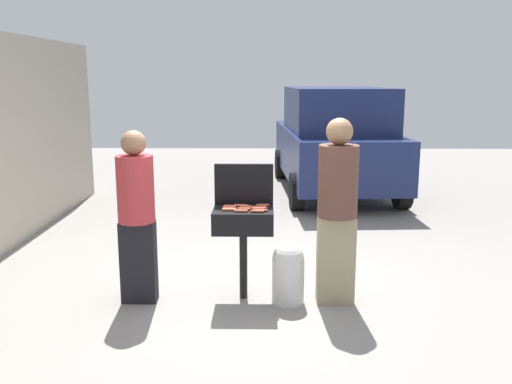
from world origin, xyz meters
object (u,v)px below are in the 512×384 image
(hot_dog_4, at_px, (231,206))
(hot_dog_5, at_px, (261,208))
(hot_dog_3, at_px, (245,206))
(hot_dog_10, at_px, (230,209))
(hot_dog_2, at_px, (258,209))
(hot_dog_8, at_px, (247,208))
(hot_dog_6, at_px, (263,205))
(propane_tank, at_px, (288,272))
(hot_dog_7, at_px, (241,205))
(hot_dog_9, at_px, (241,211))
(bbq_grill, at_px, (243,223))
(parked_minivan, at_px, (335,140))
(hot_dog_12, at_px, (244,209))
(hot_dog_1, at_px, (229,210))
(hot_dog_11, at_px, (229,207))
(person_right, at_px, (337,205))
(hot_dog_14, at_px, (261,211))
(hot_dog_13, at_px, (257,211))
(hot_dog_0, at_px, (260,207))
(person_left, at_px, (136,211))

(hot_dog_4, height_order, hot_dog_5, same)
(hot_dog_3, xyz_separation_m, hot_dog_10, (-0.15, -0.12, 0.00))
(hot_dog_2, distance_m, hot_dog_8, 0.12)
(hot_dog_6, bearing_deg, propane_tank, -44.68)
(hot_dog_8, bearing_deg, hot_dog_7, 121.96)
(hot_dog_6, bearing_deg, hot_dog_9, -129.63)
(bbq_grill, height_order, parked_minivan, parked_minivan)
(hot_dog_3, height_order, hot_dog_6, same)
(hot_dog_10, bearing_deg, parked_minivan, 72.73)
(hot_dog_2, bearing_deg, hot_dog_12, -176.04)
(hot_dog_1, bearing_deg, hot_dog_2, 8.39)
(hot_dog_11, height_order, person_right, person_right)
(bbq_grill, bearing_deg, hot_dog_1, -149.94)
(hot_dog_14, distance_m, person_right, 0.74)
(hot_dog_12, distance_m, person_right, 0.91)
(hot_dog_1, distance_m, hot_dog_11, 0.11)
(hot_dog_3, xyz_separation_m, hot_dog_14, (0.16, -0.18, 0.00))
(hot_dog_7, relative_size, parked_minivan, 0.03)
(hot_dog_14, bearing_deg, parked_minivan, 75.86)
(hot_dog_6, height_order, hot_dog_11, same)
(hot_dog_11, relative_size, hot_dog_13, 1.00)
(hot_dog_8, xyz_separation_m, person_right, (0.88, -0.10, 0.06))
(hot_dog_6, relative_size, person_right, 0.07)
(bbq_grill, bearing_deg, hot_dog_5, -1.79)
(hot_dog_0, distance_m, hot_dog_14, 0.15)
(hot_dog_7, height_order, person_right, person_right)
(hot_dog_3, xyz_separation_m, person_left, (-1.06, -0.17, -0.01))
(hot_dog_14, bearing_deg, hot_dog_11, 156.07)
(hot_dog_8, distance_m, hot_dog_9, 0.15)
(hot_dog_1, xyz_separation_m, hot_dog_12, (0.14, 0.03, 0.00))
(hot_dog_0, height_order, hot_dog_5, same)
(hot_dog_1, relative_size, hot_dog_7, 1.00)
(propane_tank, bearing_deg, parked_minivan, 78.58)
(hot_dog_6, height_order, hot_dog_8, same)
(hot_dog_3, bearing_deg, hot_dog_4, 175.60)
(bbq_grill, relative_size, hot_dog_10, 7.14)
(hot_dog_1, relative_size, person_right, 0.07)
(hot_dog_3, xyz_separation_m, person_right, (0.90, -0.16, 0.06))
(hot_dog_5, height_order, hot_dog_7, same)
(hot_dog_9, bearing_deg, parked_minivan, 74.03)
(hot_dog_12, relative_size, person_left, 0.08)
(hot_dog_3, distance_m, person_left, 1.07)
(hot_dog_2, bearing_deg, hot_dog_3, 141.77)
(hot_dog_11, relative_size, person_right, 0.07)
(hot_dog_0, distance_m, hot_dog_11, 0.30)
(hot_dog_5, height_order, hot_dog_10, same)
(hot_dog_12, bearing_deg, parked_minivan, 74.05)
(hot_dog_2, height_order, hot_dog_3, same)
(hot_dog_3, height_order, hot_dog_11, same)
(hot_dog_7, height_order, hot_dog_13, same)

